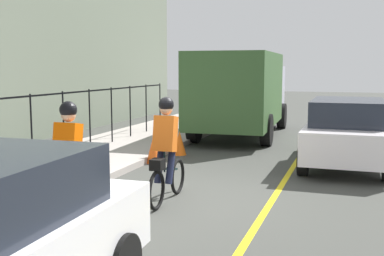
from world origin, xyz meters
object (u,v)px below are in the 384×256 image
cyclist_follow (166,151)px  traffic_cone_far (153,150)px  cyclist_lead (69,162)px  traffic_cone_near (180,143)px  patrol_sedan (347,131)px  box_truck_background (241,91)px

cyclist_follow → traffic_cone_far: bearing=25.7°
cyclist_lead → traffic_cone_near: (5.75, 0.38, -0.59)m
patrol_sedan → traffic_cone_near: 4.26m
box_truck_background → traffic_cone_far: 5.49m
cyclist_follow → patrol_sedan: (4.35, -2.87, -0.09)m
patrol_sedan → traffic_cone_far: (-1.28, 4.44, -0.49)m
cyclist_lead → traffic_cone_far: cyclist_lead is taller
patrol_sedan → traffic_cone_near: patrol_sedan is taller
cyclist_lead → patrol_sedan: 6.94m
cyclist_follow → traffic_cone_far: (3.07, 1.57, -0.58)m
cyclist_lead → cyclist_follow: size_ratio=1.00×
cyclist_follow → box_truck_background: box_truck_background is taller
cyclist_follow → traffic_cone_far: cyclist_follow is taller
box_truck_background → traffic_cone_near: 4.25m
traffic_cone_near → cyclist_lead: bearing=-176.2°
cyclist_lead → box_truck_background: box_truck_background is taller
box_truck_background → traffic_cone_near: size_ratio=10.51×
patrol_sedan → box_truck_background: bearing=41.4°
cyclist_follow → traffic_cone_far: size_ratio=2.72×
cyclist_follow → traffic_cone_near: bearing=16.1°
patrol_sedan → box_truck_background: 5.35m
patrol_sedan → box_truck_background: (3.99, 3.49, 0.73)m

